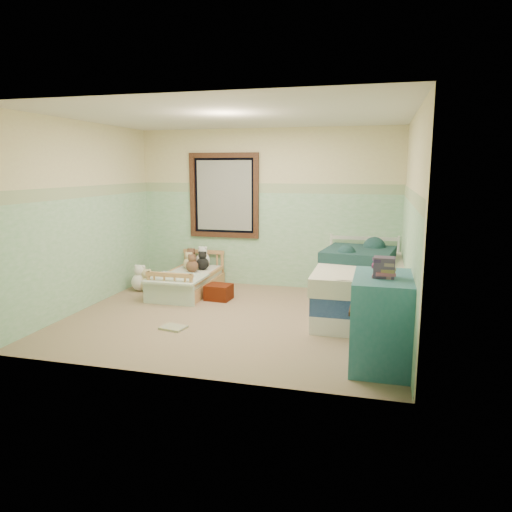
% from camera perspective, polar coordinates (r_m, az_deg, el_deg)
% --- Properties ---
extents(floor, '(4.20, 3.60, 0.02)m').
position_cam_1_polar(floor, '(6.16, -2.68, -7.46)').
color(floor, '#716150').
rests_on(floor, ground).
extents(ceiling, '(4.20, 3.60, 0.02)m').
position_cam_1_polar(ceiling, '(5.90, -2.90, 16.53)').
color(ceiling, silver).
rests_on(ceiling, wall_back).
extents(wall_back, '(4.20, 0.04, 2.50)m').
position_cam_1_polar(wall_back, '(7.63, 1.26, 5.68)').
color(wall_back, beige).
rests_on(wall_back, floor).
extents(wall_front, '(4.20, 0.04, 2.50)m').
position_cam_1_polar(wall_front, '(4.23, -10.07, 1.68)').
color(wall_front, beige).
rests_on(wall_front, floor).
extents(wall_left, '(0.04, 3.60, 2.50)m').
position_cam_1_polar(wall_left, '(6.83, -19.92, 4.50)').
color(wall_left, beige).
rests_on(wall_left, floor).
extents(wall_right, '(0.04, 3.60, 2.50)m').
position_cam_1_polar(wall_right, '(5.64, 18.05, 3.49)').
color(wall_right, beige).
rests_on(wall_right, floor).
extents(wainscot_mint, '(4.20, 0.01, 1.50)m').
position_cam_1_polar(wainscot_mint, '(7.67, 1.22, 1.94)').
color(wainscot_mint, '#76B47E').
rests_on(wainscot_mint, floor).
extents(border_strip, '(4.20, 0.01, 0.15)m').
position_cam_1_polar(border_strip, '(7.60, 1.25, 8.11)').
color(border_strip, '#598261').
rests_on(border_strip, wall_back).
extents(window_frame, '(1.16, 0.06, 1.36)m').
position_cam_1_polar(window_frame, '(7.77, -3.87, 7.22)').
color(window_frame, black).
rests_on(window_frame, wall_back).
extents(window_blinds, '(0.92, 0.01, 1.12)m').
position_cam_1_polar(window_blinds, '(7.78, -3.84, 7.22)').
color(window_blinds, '#B1B1AC').
rests_on(window_blinds, window_frame).
extents(toddler_bed_frame, '(0.71, 1.41, 0.18)m').
position_cam_1_polar(toddler_bed_frame, '(7.44, -8.06, -3.61)').
color(toddler_bed_frame, '#985E3B').
rests_on(toddler_bed_frame, floor).
extents(toddler_mattress, '(0.65, 1.35, 0.12)m').
position_cam_1_polar(toddler_mattress, '(7.40, -8.09, -2.48)').
color(toddler_mattress, silver).
rests_on(toddler_mattress, toddler_bed_frame).
extents(patchwork_quilt, '(0.77, 0.71, 0.03)m').
position_cam_1_polar(patchwork_quilt, '(6.99, -9.49, -2.65)').
color(patchwork_quilt, '#7599D5').
rests_on(patchwork_quilt, toddler_mattress).
extents(plush_bed_brown, '(0.20, 0.20, 0.20)m').
position_cam_1_polar(plush_bed_brown, '(7.88, -7.73, -0.48)').
color(plush_bed_brown, brown).
rests_on(plush_bed_brown, toddler_mattress).
extents(plush_bed_white, '(0.23, 0.23, 0.23)m').
position_cam_1_polar(plush_bed_white, '(7.80, -6.37, -0.47)').
color(plush_bed_white, white).
rests_on(plush_bed_white, toddler_mattress).
extents(plush_bed_tan, '(0.18, 0.18, 0.18)m').
position_cam_1_polar(plush_bed_tan, '(7.66, -8.01, -0.87)').
color(plush_bed_tan, beige).
rests_on(plush_bed_tan, toddler_mattress).
extents(plush_bed_dark, '(0.20, 0.20, 0.20)m').
position_cam_1_polar(plush_bed_dark, '(7.57, -6.40, -0.91)').
color(plush_bed_dark, black).
rests_on(plush_bed_dark, toddler_mattress).
extents(plush_floor_cream, '(0.28, 0.28, 0.28)m').
position_cam_1_polar(plush_floor_cream, '(7.66, -13.66, -3.03)').
color(plush_floor_cream, white).
rests_on(plush_floor_cream, floor).
extents(plush_floor_tan, '(0.24, 0.24, 0.24)m').
position_cam_1_polar(plush_floor_tan, '(7.59, -12.91, -3.26)').
color(plush_floor_tan, beige).
rests_on(plush_floor_tan, floor).
extents(twin_bed_frame, '(1.05, 2.10, 0.22)m').
position_cam_1_polar(twin_bed_frame, '(6.50, 12.30, -5.64)').
color(twin_bed_frame, silver).
rests_on(twin_bed_frame, floor).
extents(twin_boxspring, '(1.05, 2.10, 0.22)m').
position_cam_1_polar(twin_boxspring, '(6.44, 12.38, -3.76)').
color(twin_boxspring, navy).
rests_on(twin_boxspring, twin_bed_frame).
extents(twin_mattress, '(1.09, 2.14, 0.22)m').
position_cam_1_polar(twin_mattress, '(6.39, 12.45, -1.85)').
color(twin_mattress, silver).
rests_on(twin_mattress, twin_boxspring).
extents(teal_blanket, '(1.02, 1.06, 0.14)m').
position_cam_1_polar(teal_blanket, '(6.65, 12.19, 0.22)').
color(teal_blanket, '#112B29').
rests_on(teal_blanket, twin_mattress).
extents(dresser, '(0.55, 0.88, 0.88)m').
position_cam_1_polar(dresser, '(4.78, 14.77, -7.51)').
color(dresser, '#2C6F7F').
rests_on(dresser, floor).
extents(book_stack, '(0.20, 0.16, 0.19)m').
position_cam_1_polar(book_stack, '(4.59, 15.08, -1.32)').
color(book_stack, brown).
rests_on(book_stack, dresser).
extents(red_pillow, '(0.38, 0.34, 0.22)m').
position_cam_1_polar(red_pillow, '(6.97, -4.48, -4.32)').
color(red_pillow, '#8D2303').
rests_on(red_pillow, floor).
extents(floor_book, '(0.32, 0.27, 0.03)m').
position_cam_1_polar(floor_book, '(5.83, -9.86, -8.43)').
color(floor_book, '#FAE244').
rests_on(floor_book, floor).
extents(extra_plush_0, '(0.19, 0.19, 0.19)m').
position_cam_1_polar(extra_plush_0, '(7.41, -7.65, -1.22)').
color(extra_plush_0, brown).
rests_on(extra_plush_0, toddler_mattress).
extents(extra_plush_1, '(0.15, 0.15, 0.15)m').
position_cam_1_polar(extra_plush_1, '(7.77, -6.15, -0.79)').
color(extra_plush_1, white).
rests_on(extra_plush_1, toddler_mattress).
extents(extra_plush_2, '(0.18, 0.18, 0.18)m').
position_cam_1_polar(extra_plush_2, '(7.76, -7.82, -0.73)').
color(extra_plush_2, brown).
rests_on(extra_plush_2, toddler_mattress).
extents(extra_plush_3, '(0.17, 0.17, 0.17)m').
position_cam_1_polar(extra_plush_3, '(7.88, -7.81, -0.61)').
color(extra_plush_3, black).
rests_on(extra_plush_3, toddler_mattress).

